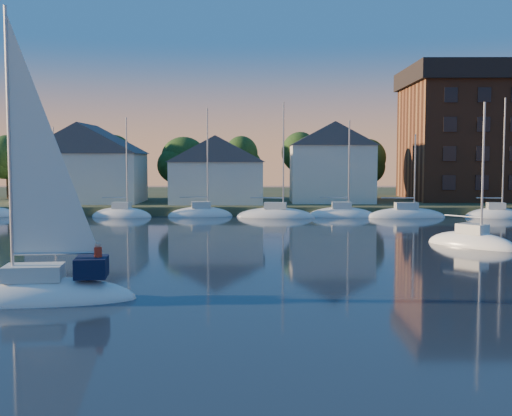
{
  "coord_description": "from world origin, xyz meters",
  "views": [
    {
      "loc": [
        -0.68,
        -20.72,
        6.42
      ],
      "look_at": [
        -1.04,
        22.0,
        3.11
      ],
      "focal_mm": 45.0,
      "sensor_mm": 36.0,
      "label": 1
    }
  ],
  "objects_px": {
    "drifting_sailboat_right": "(472,245)",
    "hero_sailboat": "(38,288)",
    "clubhouse_east": "(331,162)",
    "clubhouse_west": "(88,162)",
    "clubhouse_centre": "(218,169)"
  },
  "relations": [
    {
      "from": "clubhouse_east",
      "to": "drifting_sailboat_right",
      "type": "xyz_separation_m",
      "value": [
        6.71,
        -33.13,
        -5.9
      ]
    },
    {
      "from": "clubhouse_east",
      "to": "drifting_sailboat_right",
      "type": "height_order",
      "value": "clubhouse_east"
    },
    {
      "from": "clubhouse_centre",
      "to": "drifting_sailboat_right",
      "type": "xyz_separation_m",
      "value": [
        20.71,
        -31.13,
        -5.04
      ]
    },
    {
      "from": "clubhouse_west",
      "to": "clubhouse_centre",
      "type": "height_order",
      "value": "clubhouse_west"
    },
    {
      "from": "hero_sailboat",
      "to": "drifting_sailboat_right",
      "type": "relative_size",
      "value": 1.23
    },
    {
      "from": "clubhouse_east",
      "to": "hero_sailboat",
      "type": "xyz_separation_m",
      "value": [
        -18.77,
        -51.32,
        -5.41
      ]
    },
    {
      "from": "clubhouse_centre",
      "to": "hero_sailboat",
      "type": "height_order",
      "value": "hero_sailboat"
    },
    {
      "from": "drifting_sailboat_right",
      "to": "clubhouse_west",
      "type": "bearing_deg",
      "value": -171.89
    },
    {
      "from": "clubhouse_centre",
      "to": "clubhouse_east",
      "type": "relative_size",
      "value": 1.1
    },
    {
      "from": "clubhouse_west",
      "to": "clubhouse_east",
      "type": "xyz_separation_m",
      "value": [
        30.0,
        1.0,
        0.07
      ]
    },
    {
      "from": "clubhouse_east",
      "to": "clubhouse_west",
      "type": "bearing_deg",
      "value": -178.09
    },
    {
      "from": "drifting_sailboat_right",
      "to": "hero_sailboat",
      "type": "bearing_deg",
      "value": -95.18
    },
    {
      "from": "clubhouse_west",
      "to": "drifting_sailboat_right",
      "type": "xyz_separation_m",
      "value": [
        36.71,
        -32.13,
        -5.84
      ]
    },
    {
      "from": "clubhouse_centre",
      "to": "clubhouse_east",
      "type": "xyz_separation_m",
      "value": [
        14.0,
        2.0,
        0.87
      ]
    },
    {
      "from": "clubhouse_west",
      "to": "clubhouse_east",
      "type": "height_order",
      "value": "clubhouse_east"
    }
  ]
}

